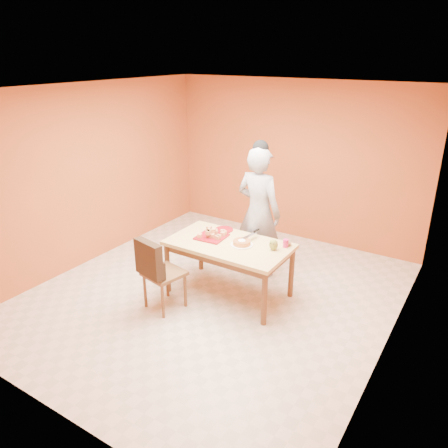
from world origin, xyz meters
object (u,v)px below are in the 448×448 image
Objects in this scene: sponge_cake at (242,243)px; egg_ornament at (273,245)px; red_dinner_plate at (224,230)px; dining_table at (229,249)px; checker_tin at (288,244)px; person at (259,213)px; magenta_glass at (286,243)px; dining_chair at (163,272)px; pastry_platter at (212,237)px.

sponge_cake is 1.58× the size of egg_ornament.
egg_ornament reaches higher than red_dinner_plate.
dining_table is 0.77m from checker_tin.
person is 0.81m from magenta_glass.
dining_table is 1.62× the size of dining_chair.
magenta_glass is (0.68, 0.28, 0.15)m from dining_table.
person reaches higher than dining_table.
pastry_platter is at bearing 174.80° from dining_table.
sponge_cake is 0.42m from egg_ornament.
person is at bearing 148.03° from checker_tin.
magenta_glass reaches higher than sponge_cake.
dining_chair is at bearing 75.55° from person.
dining_chair reaches higher than egg_ornament.
person is 20.16× the size of checker_tin.
person reaches higher than pastry_platter.
dining_table is 0.75m from magenta_glass.
egg_ornament is at bearing 137.19° from person.
red_dinner_plate is at bearing 89.59° from dining_chair.
sponge_cake is (0.15, -0.72, -0.16)m from person.
dining_chair is (-0.52, -0.74, -0.15)m from dining_table.
dining_table is 0.31m from pastry_platter.
magenta_glass is (1.20, 1.02, 0.30)m from dining_chair.
egg_ornament is 1.52× the size of checker_tin.
dining_chair is 0.52× the size of person.
checker_tin is at bearing 89.94° from magenta_glass.
person is at bearing 144.11° from magenta_glass.
person is 0.56m from red_dinner_plate.
person is at bearing 52.55° from red_dinner_plate.
red_dinner_plate is 1.12× the size of sponge_cake.
pastry_platter is 3.90× the size of checker_tin.
dining_table is 11.07× the size of egg_ornament.
dining_chair is 1.60m from magenta_glass.
red_dinner_plate is (-0.29, 0.33, 0.10)m from dining_table.
dining_table is at bearing 93.47° from person.
sponge_cake is 2.41× the size of checker_tin.
dining_chair is 10.42× the size of checker_tin.
magenta_glass reaches higher than checker_tin.
magenta_glass is at bearing 149.98° from person.
pastry_platter is 1.62× the size of sponge_cake.
dining_chair is 9.50× the size of magenta_glass.
red_dinner_plate is at bearing 176.94° from magenta_glass.
dining_table is 0.45m from red_dinner_plate.
person is 7.47× the size of red_dinner_plate.
egg_ornament is (0.41, 0.09, 0.03)m from sponge_cake.
egg_ornament is (0.88, 0.09, 0.06)m from pastry_platter.
dining_chair is 6.84× the size of egg_ornament.
sponge_cake reaches higher than checker_tin.
checker_tin reaches higher than dining_table.
red_dinner_plate is at bearing 164.15° from egg_ornament.
dining_table is 7.01× the size of sponge_cake.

